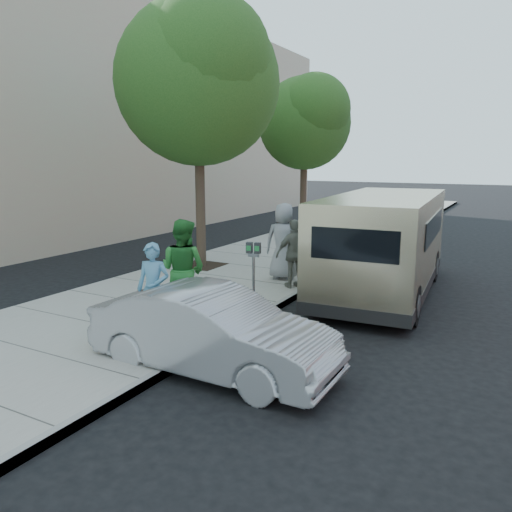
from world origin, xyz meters
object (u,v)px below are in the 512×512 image
at_px(person_gray_shirt, 284,241).
at_px(tree_near, 199,76).
at_px(person_green_shirt, 183,269).
at_px(person_striped_polo, 295,254).
at_px(tree_far, 306,119).
at_px(van, 384,242).
at_px(parking_meter, 253,262).
at_px(sedan, 213,331).
at_px(person_officer, 153,289).

bearing_deg(person_gray_shirt, tree_near, -21.39).
distance_m(person_green_shirt, person_striped_polo, 3.43).
bearing_deg(person_green_shirt, tree_far, -80.22).
height_order(van, person_gray_shirt, van).
bearing_deg(tree_far, person_green_shirt, -78.03).
distance_m(parking_meter, sedan, 2.83).
xyz_separation_m(van, person_green_shirt, (-2.86, -4.28, -0.14)).
bearing_deg(sedan, van, -10.25).
bearing_deg(person_gray_shirt, person_officer, 72.98).
bearing_deg(parking_meter, tree_near, 125.09).
xyz_separation_m(sedan, person_striped_polo, (-0.80, 4.87, 0.34)).
bearing_deg(van, tree_far, 121.17).
height_order(sedan, person_officer, person_officer).
bearing_deg(van, sedan, -104.98).
xyz_separation_m(tree_far, van, (5.39, -7.64, -3.59)).
bearing_deg(tree_near, sedan, -54.21).
xyz_separation_m(parking_meter, sedan, (0.75, -2.68, -0.54)).
bearing_deg(person_green_shirt, person_striped_polo, -107.91).
distance_m(sedan, person_green_shirt, 2.39).
height_order(parking_meter, sedan, parking_meter).
distance_m(tree_near, person_striped_polo, 5.80).
distance_m(sedan, person_striped_polo, 4.95).
relative_size(person_gray_shirt, person_striped_polo, 1.19).
height_order(person_gray_shirt, person_striped_polo, person_gray_shirt).
xyz_separation_m(tree_far, parking_meter, (3.50, -10.82, -3.68)).
height_order(tree_far, person_green_shirt, tree_far).
bearing_deg(parking_meter, person_green_shirt, -143.99).
bearing_deg(person_green_shirt, sedan, 135.37).
relative_size(parking_meter, person_striped_polo, 0.86).
xyz_separation_m(tree_near, van, (5.39, -0.04, -4.25)).
height_order(person_green_shirt, person_striped_polo, person_green_shirt).
distance_m(tree_near, van, 6.86).
distance_m(parking_meter, person_striped_polo, 2.21).
height_order(tree_near, tree_far, tree_near).
height_order(van, person_striped_polo, van).
distance_m(tree_far, sedan, 14.77).
xyz_separation_m(van, sedan, (-1.13, -5.86, -0.63)).
height_order(parking_meter, person_officer, person_officer).
relative_size(parking_meter, person_gray_shirt, 0.72).
bearing_deg(person_striped_polo, van, 158.46).
relative_size(tree_near, person_gray_shirt, 3.72).
xyz_separation_m(parking_meter, person_green_shirt, (-0.98, -1.10, -0.05)).
bearing_deg(person_officer, van, 46.19).
bearing_deg(person_officer, tree_far, 85.54).
xyz_separation_m(van, person_striped_polo, (-1.93, -0.99, -0.30)).
bearing_deg(person_green_shirt, parking_meter, -133.87).
bearing_deg(tree_near, person_gray_shirt, -7.22).
bearing_deg(tree_near, parking_meter, -42.60).
relative_size(person_officer, person_gray_shirt, 0.83).
height_order(person_officer, person_striped_polo, person_striped_polo).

